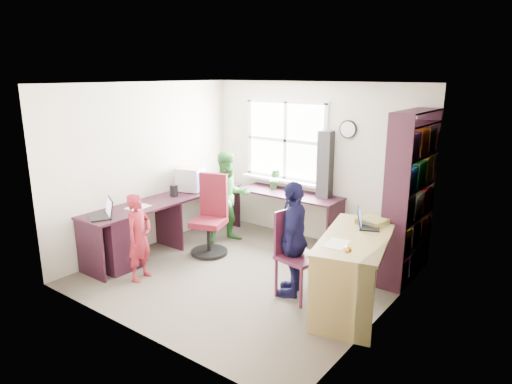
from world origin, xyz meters
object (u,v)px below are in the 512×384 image
at_px(person_red, 139,237).
at_px(person_green, 229,197).
at_px(l_desk, 157,227).
at_px(laptop_right, 365,223).
at_px(potted_plant, 274,179).
at_px(cd_tower, 325,164).
at_px(person_navy, 293,239).
at_px(right_desk, 355,256).
at_px(laptop_left, 104,213).
at_px(crt_monitor, 191,179).
at_px(swivel_chair, 211,220).
at_px(wooden_chair, 295,250).
at_px(bookshelf, 410,201).

bearing_deg(person_red, person_green, -14.08).
bearing_deg(l_desk, laptop_right, 13.86).
bearing_deg(potted_plant, cd_tower, 4.18).
bearing_deg(l_desk, person_navy, 6.52).
distance_m(laptop_right, person_green, 2.43).
bearing_deg(right_desk, laptop_left, -174.06).
bearing_deg(person_green, crt_monitor, 137.33).
xyz_separation_m(swivel_chair, cd_tower, (1.15, 1.21, 0.75)).
xyz_separation_m(wooden_chair, crt_monitor, (-2.33, 0.69, 0.38)).
distance_m(crt_monitor, person_red, 1.63).
relative_size(cd_tower, person_red, 0.88).
bearing_deg(right_desk, cd_tower, 115.12).
distance_m(l_desk, swivel_chair, 0.75).
relative_size(person_green, person_navy, 1.02).
xyz_separation_m(right_desk, person_red, (-2.45, -0.94, -0.06)).
xyz_separation_m(l_desk, crt_monitor, (-0.22, 0.90, 0.48)).
height_order(cd_tower, person_red, cd_tower).
bearing_deg(cd_tower, person_navy, -76.07).
distance_m(swivel_chair, laptop_right, 2.33).
xyz_separation_m(wooden_chair, potted_plant, (-1.36, 1.54, 0.36)).
xyz_separation_m(laptop_left, laptop_right, (2.91, 1.39, 0.08)).
height_order(wooden_chair, potted_plant, potted_plant).
bearing_deg(laptop_left, cd_tower, 81.91).
relative_size(swivel_chair, crt_monitor, 2.52).
relative_size(bookshelf, laptop_left, 4.85).
bearing_deg(person_navy, wooden_chair, 39.65).
height_order(l_desk, crt_monitor, crt_monitor).
xyz_separation_m(right_desk, cd_tower, (-1.19, 1.46, 0.63)).
height_order(laptop_left, cd_tower, cd_tower).
height_order(right_desk, cd_tower, cd_tower).
xyz_separation_m(right_desk, crt_monitor, (-3.01, 0.54, 0.33)).
distance_m(l_desk, cd_tower, 2.54).
bearing_deg(bookshelf, crt_monitor, -169.90).
height_order(swivel_chair, person_green, person_green).
height_order(right_desk, potted_plant, potted_plant).
height_order(crt_monitor, person_navy, person_navy).
relative_size(crt_monitor, person_navy, 0.33).
distance_m(laptop_left, person_navy, 2.43).
bearing_deg(potted_plant, l_desk, -113.06).
bearing_deg(crt_monitor, swivel_chair, -40.93).
relative_size(bookshelf, potted_plant, 6.54).
xyz_separation_m(crt_monitor, person_navy, (2.29, -0.67, -0.26)).
distance_m(bookshelf, cd_tower, 1.43).
relative_size(laptop_left, cd_tower, 0.44).
relative_size(right_desk, person_navy, 1.16).
distance_m(wooden_chair, crt_monitor, 2.46).
bearing_deg(person_navy, cd_tower, 173.94).
height_order(bookshelf, wooden_chair, bookshelf).
height_order(l_desk, laptop_right, laptop_right).
relative_size(crt_monitor, laptop_left, 1.04).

